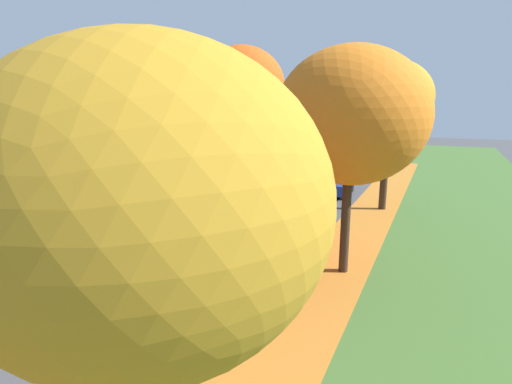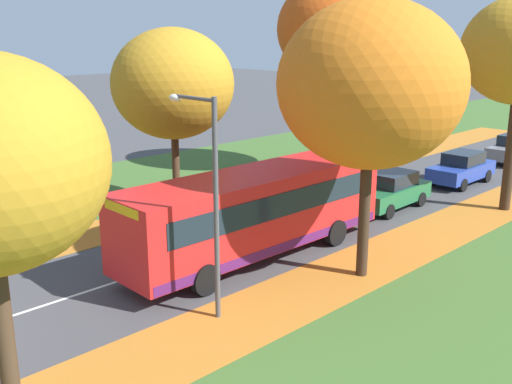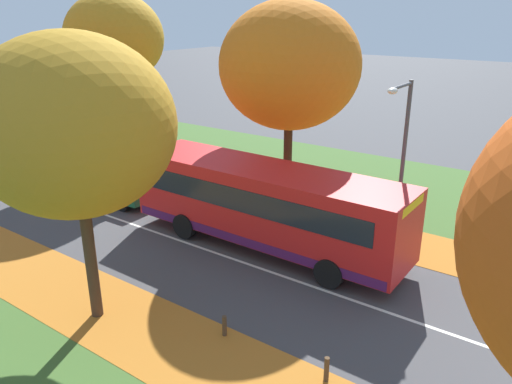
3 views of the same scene
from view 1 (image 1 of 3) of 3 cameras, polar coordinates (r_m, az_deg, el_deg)
The scene contains 18 objects.
grass_verge_left at distance 28.74m, azimuth -12.85°, elevation -0.71°, with size 12.00×90.00×0.01m, color #3D6028.
leaf_litter_left at distance 21.45m, azimuth -12.84°, elevation -5.31°, with size 2.80×60.00×0.00m, color #B26B23.
grass_verge_right at distance 23.00m, azimuth 26.71°, elevation -5.17°, with size 12.00×90.00×0.01m, color #3D6028.
leaf_litter_right at distance 17.65m, azimuth 11.92°, elevation -9.27°, with size 2.80×60.00×0.00m, color #B26B23.
road_centre_line at distance 24.35m, azimuth 4.61°, elevation -2.86°, with size 0.12×80.00×0.01m, color silver.
tree_left_near at distance 19.76m, azimuth -16.24°, elevation 9.00°, with size 5.07×5.07×7.71m.
tree_left_mid at distance 28.42m, azimuth -2.12°, elevation 14.86°, with size 5.97×5.97×10.30m.
tree_right_nearest at distance 4.78m, azimuth -14.91°, elevation -1.84°, with size 4.26×4.26×7.32m.
tree_right_near at distance 15.11m, azimuth 13.41°, elevation 10.46°, with size 5.58×5.58×8.56m.
tree_right_mid at distance 25.35m, azimuth 18.57°, elevation 12.57°, with size 4.93×4.93×9.00m.
bollard_fourth at distance 15.58m, azimuth -27.25°, elevation -12.29°, with size 0.12×0.12×0.65m, color #4C3823.
bollard_fifth at distance 17.40m, azimuth -19.48°, elevation -9.06°, with size 0.12×0.12×0.59m, color #4C3823.
streetlamp_right at distance 10.92m, azimuth 0.26°, elevation -2.16°, with size 1.89×0.28×6.00m.
bus at distance 15.77m, azimuth -1.09°, elevation -5.14°, with size 2.72×10.42×2.98m.
car_green_lead at distance 23.39m, azimuth 7.77°, elevation -1.54°, with size 1.87×4.24×1.62m.
car_blue_following at distance 29.32m, azimuth 11.56°, elevation 1.23°, with size 1.80×4.21×1.62m.
car_grey_third_in_line at distance 36.18m, azimuth 13.67°, elevation 3.29°, with size 1.83×4.22×1.62m.
car_black_fourth_in_line at distance 43.35m, azimuth 15.62°, elevation 4.70°, with size 1.93×4.27×1.62m.
Camera 1 is at (8.07, -2.02, 6.55)m, focal length 28.00 mm.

